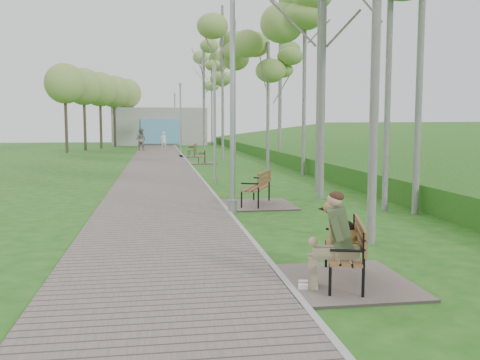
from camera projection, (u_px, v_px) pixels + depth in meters
name	position (u px, v px, depth m)	size (l,w,h in m)	color
ground	(270.00, 264.00, 8.94)	(120.00, 120.00, 0.00)	#1A5412
walkway	(159.00, 165.00, 29.79)	(3.50, 67.00, 0.04)	#6A5D56
kerb	(190.00, 165.00, 30.06)	(0.10, 67.00, 0.05)	#999993
embankment	(403.00, 165.00, 30.42)	(14.00, 70.00, 1.60)	#447C28
building_north	(160.00, 127.00, 58.58)	(10.00, 5.20, 4.00)	#9E9E99
bench_main	(341.00, 254.00, 7.78)	(1.87, 2.08, 1.63)	#6A5D56
bench_second	(256.00, 197.00, 15.33)	(2.02, 2.24, 1.24)	#6A5D56
bench_third	(202.00, 160.00, 31.45)	(1.62, 1.80, 0.99)	#6A5D56
bench_far	(192.00, 154.00, 37.90)	(1.85, 2.06, 1.14)	#6A5D56
lamp_post_near	(233.00, 108.00, 13.80)	(0.23, 0.23, 5.88)	#989BA0
lamp_post_second	(215.00, 129.00, 20.62)	(0.18, 0.18, 4.53)	#989BA0
lamp_post_third	(181.00, 120.00, 43.34)	(0.22, 0.22, 5.58)	#989BA0
lamp_post_far	(175.00, 121.00, 57.04)	(0.21, 0.21, 5.51)	#989BA0
pedestrian_near	(163.00, 140.00, 48.74)	(0.58, 0.38, 1.58)	white
pedestrian_far	(141.00, 140.00, 45.72)	(0.93, 0.72, 1.91)	slate
birch_mid_c	(268.00, 66.00, 26.17)	(2.28, 2.28, 6.56)	silver
birch_far_a	(281.00, 29.00, 30.75)	(2.83, 2.83, 9.86)	silver
birch_far_b	(222.00, 35.00, 32.97)	(2.97, 2.97, 9.94)	silver
birch_far_c	(235.00, 45.00, 40.44)	(2.67, 2.67, 10.54)	silver
birch_distant_a	(204.00, 62.00, 43.82)	(2.98, 2.98, 9.32)	silver
birch_distant_b	(212.00, 72.00, 58.96)	(2.75, 2.75, 10.12)	silver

